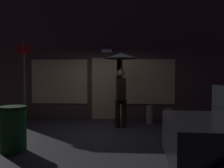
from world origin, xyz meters
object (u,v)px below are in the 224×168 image
object	(u,v)px
person_with_umbrella	(121,72)
sidewalk_bollard_2	(168,116)
sidewalk_bollard	(149,115)
trash_bin	(13,129)
street_sign_post	(24,79)

from	to	relation	value
person_with_umbrella	sidewalk_bollard_2	bearing A→B (deg)	105.21
person_with_umbrella	sidewalk_bollard	world-z (taller)	person_with_umbrella
sidewalk_bollard_2	trash_bin	size ratio (longest dim) A/B	0.52
street_sign_post	sidewalk_bollard	bearing A→B (deg)	11.20
street_sign_post	sidewalk_bollard	world-z (taller)	street_sign_post
street_sign_post	sidewalk_bollard	size ratio (longest dim) A/B	4.49
trash_bin	sidewalk_bollard	bearing A→B (deg)	45.67
sidewalk_bollard_2	trash_bin	bearing A→B (deg)	-139.19
sidewalk_bollard	trash_bin	size ratio (longest dim) A/B	0.62
sidewalk_bollard_2	street_sign_post	bearing A→B (deg)	-169.79
sidewalk_bollard	street_sign_post	bearing A→B (deg)	-168.80
sidewalk_bollard_2	trash_bin	distance (m)	4.86
sidewalk_bollard	trash_bin	xyz separation A→B (m)	(-3.06, -3.13, 0.18)
sidewalk_bollard	sidewalk_bollard_2	distance (m)	0.62
street_sign_post	sidewalk_bollard_2	world-z (taller)	street_sign_post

